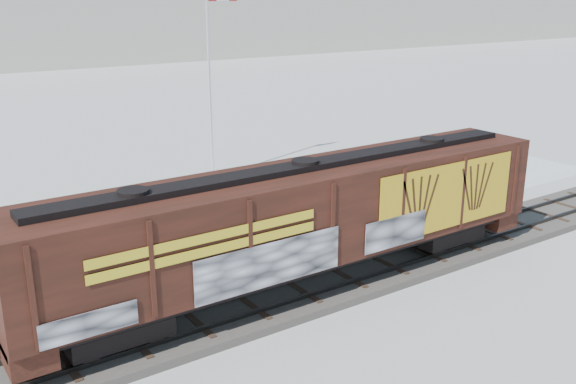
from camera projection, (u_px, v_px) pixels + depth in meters
ground at (383, 269)px, 24.51m from camera, size 500.00×500.00×0.00m
rail_track at (383, 266)px, 24.47m from camera, size 50.00×3.40×0.43m
parking_strip at (275, 215)px, 30.41m from camera, size 40.00×8.00×0.03m
hopper_railcar at (305, 217)px, 21.64m from camera, size 19.78×3.06×4.32m
flagpole at (212, 109)px, 35.56m from camera, size 2.30×0.90×10.91m
car_silver at (174, 224)px, 27.16m from camera, size 4.40×2.88×1.39m
car_white at (215, 204)px, 29.35m from camera, size 5.29×3.70×1.65m
car_dark at (415, 173)px, 35.21m from camera, size 4.82×3.22×1.30m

